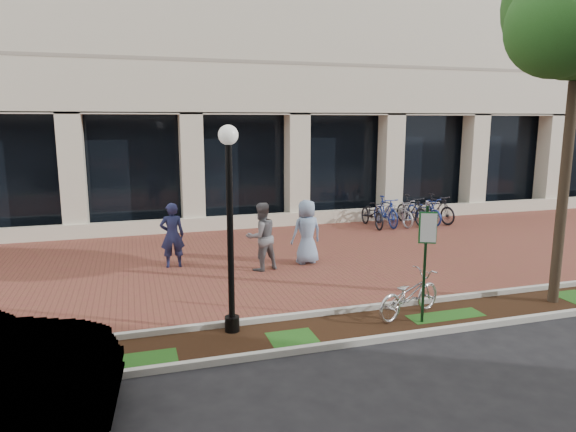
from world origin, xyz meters
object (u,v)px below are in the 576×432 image
object	(u,v)px
pedestrian_left	(172,235)
bollard	(427,211)
parking_sign	(426,249)
pedestrian_right	(307,232)
bike_rack_cluster	(405,211)
lamppost	(230,218)
pedestrian_mid	(261,237)
locked_bicycle	(409,294)

from	to	relation	value
pedestrian_left	bollard	xyz separation A→B (m)	(10.05, 3.48, -0.44)
parking_sign	pedestrian_left	size ratio (longest dim) A/B	1.32
pedestrian_right	bike_rack_cluster	distance (m)	6.70
parking_sign	lamppost	size ratio (longest dim) A/B	0.61
bike_rack_cluster	pedestrian_mid	bearing A→B (deg)	-151.32
locked_bicycle	pedestrian_left	xyz separation A→B (m)	(-4.30, 5.06, 0.43)
locked_bicycle	pedestrian_left	size ratio (longest dim) A/B	0.99
pedestrian_mid	bollard	distance (m)	9.01
lamppost	pedestrian_mid	bearing A→B (deg)	68.01
parking_sign	bollard	xyz separation A→B (m)	(5.67, 8.95, -1.05)
bollard	bike_rack_cluster	distance (m)	1.11
pedestrian_right	pedestrian_mid	bearing A→B (deg)	1.39
locked_bicycle	bike_rack_cluster	world-z (taller)	bike_rack_cluster
lamppost	locked_bicycle	world-z (taller)	lamppost
bike_rack_cluster	locked_bicycle	bearing A→B (deg)	-122.82
parking_sign	locked_bicycle	size ratio (longest dim) A/B	1.33
pedestrian_right	bollard	xyz separation A→B (m)	(6.45, 4.20, -0.45)
parking_sign	bike_rack_cluster	distance (m)	9.93
pedestrian_mid	bike_rack_cluster	distance (m)	7.97
parking_sign	bike_rack_cluster	xyz separation A→B (m)	(4.58, 8.75, -0.96)
parking_sign	locked_bicycle	bearing A→B (deg)	124.86
pedestrian_left	pedestrian_right	world-z (taller)	pedestrian_right
pedestrian_left	bollard	distance (m)	10.65
parking_sign	bike_rack_cluster	size ratio (longest dim) A/B	0.65
bollard	bike_rack_cluster	size ratio (longest dim) A/B	0.25
pedestrian_left	pedestrian_mid	bearing A→B (deg)	157.03
locked_bicycle	pedestrian_mid	size ratio (longest dim) A/B	0.96
pedestrian_mid	bollard	size ratio (longest dim) A/B	2.07
pedestrian_mid	bike_rack_cluster	world-z (taller)	pedestrian_mid
pedestrian_left	lamppost	bearing A→B (deg)	98.81
locked_bicycle	bollard	xyz separation A→B (m)	(5.75, 8.55, -0.01)
pedestrian_left	bike_rack_cluster	xyz separation A→B (m)	(8.96, 3.29, -0.35)
parking_sign	pedestrian_right	world-z (taller)	parking_sign
parking_sign	pedestrian_right	xyz separation A→B (m)	(-0.78, 4.75, -0.60)
pedestrian_right	parking_sign	bearing A→B (deg)	90.13
lamppost	pedestrian_left	bearing A→B (deg)	98.32
bike_rack_cluster	parking_sign	bearing A→B (deg)	-121.29
parking_sign	locked_bicycle	world-z (taller)	parking_sign
locked_bicycle	pedestrian_mid	distance (m)	4.61
pedestrian_left	pedestrian_mid	world-z (taller)	pedestrian_mid
locked_bicycle	bollard	size ratio (longest dim) A/B	1.99
pedestrian_left	bike_rack_cluster	world-z (taller)	pedestrian_left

